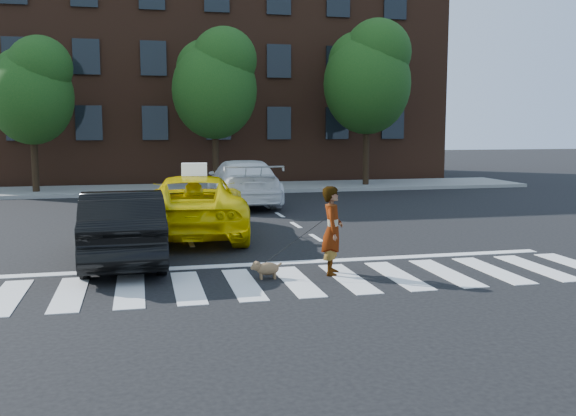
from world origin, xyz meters
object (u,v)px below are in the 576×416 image
Objects in this scene: tree_right at (368,73)px; dog at (265,268)px; taxi at (194,205)px; black_sedan at (123,226)px; tree_left at (32,87)px; tree_mid at (215,80)px; white_suv at (242,182)px; woman at (332,230)px.

tree_right is 12.77× the size of dog.
taxi is 1.23× the size of black_sedan.
tree_mid is (7.50, -0.00, 0.41)m from tree_left.
dog is (0.87, -5.27, -0.59)m from taxi.
tree_left is 10.06m from white_suv.
woman is (3.97, -2.07, 0.09)m from black_sedan.
tree_right is 18.42m from woman.
tree_right is at bearing -2.52° from woman.
black_sedan is at bearing -75.27° from tree_left.
woman is at bearing 150.90° from black_sedan.
tree_right is at bearing 66.24° from dog.
tree_mid is at bearing 180.00° from tree_right.
tree_mid is 15.51m from black_sedan.
tree_right is 1.35× the size of taxi.
tree_mid reaches higher than taxi.
woman reaches higher than taxi.
tree_mid is 6.59m from white_suv.
tree_left reaches higher than dog.
taxi is (5.57, -11.39, -3.65)m from tree_left.
black_sedan is 0.82× the size of white_suv.
tree_mid is 1.24× the size of taxi.
woman is at bearing -64.86° from tree_left.
white_suv is (0.32, -5.20, -4.03)m from tree_mid.
black_sedan is (-1.76, -3.11, -0.03)m from taxi.
tree_mid is at bearing -105.78° from black_sedan.
white_suv is 3.30× the size of woman.
woman is 2.84× the size of dog.
black_sedan is at bearing -126.40° from tree_right.
taxi is 5.63m from woman.
dog is at bearing 113.32° from woman.
woman is at bearing 5.82° from dog.
dog is at bearing 139.09° from black_sedan.
tree_left reaches higher than taxi.
dog is at bearing 83.64° from white_suv.
tree_mid is at bearing -86.04° from white_suv.
dog is (6.44, -16.66, -4.24)m from tree_left.
tree_mid reaches higher than white_suv.
dog is (-1.06, -16.66, -4.65)m from tree_mid.
black_sedan is at bearing 81.97° from woman.
tree_left is at bearing -33.15° from white_suv.
white_suv is 11.37m from woman.
tree_mid is 17.33m from dog.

